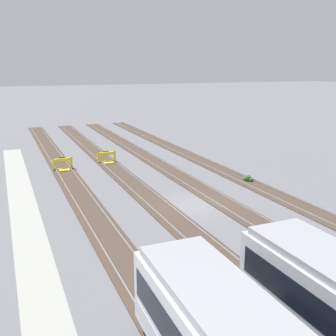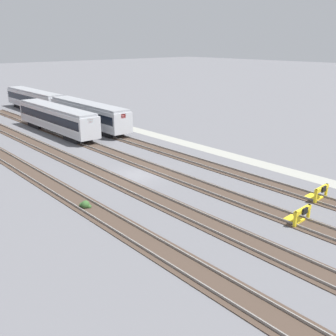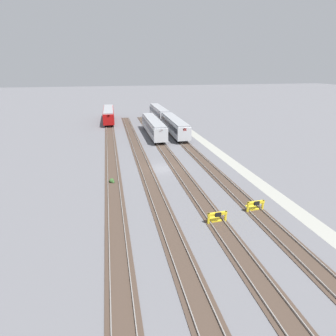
% 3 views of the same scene
% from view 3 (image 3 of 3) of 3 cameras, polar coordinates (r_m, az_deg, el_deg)
% --- Properties ---
extents(ground_plane, '(400.00, 400.00, 0.00)m').
position_cam_3_polar(ground_plane, '(39.81, -1.42, -0.16)').
color(ground_plane, slate).
extents(service_walkway, '(54.00, 2.00, 0.01)m').
position_cam_3_polar(service_walkway, '(43.46, 13.86, 1.06)').
color(service_walkway, '#9E9E93').
rests_on(service_walkway, ground).
extents(rail_track_nearest, '(90.00, 2.24, 0.21)m').
position_cam_3_polar(rail_track_nearest, '(41.73, 8.46, 0.69)').
color(rail_track_nearest, '#47382D').
rests_on(rail_track_nearest, ground).
extents(rail_track_near_inner, '(90.00, 2.24, 0.21)m').
position_cam_3_polar(rail_track_near_inner, '(40.30, 1.98, 0.17)').
color(rail_track_near_inner, '#47382D').
rests_on(rail_track_near_inner, ground).
extents(rail_track_middle, '(90.00, 2.24, 0.21)m').
position_cam_3_polar(rail_track_middle, '(39.43, -4.89, -0.38)').
color(rail_track_middle, '#47382D').
rests_on(rail_track_middle, ground).
extents(rail_track_far_inner, '(90.00, 2.24, 0.21)m').
position_cam_3_polar(rail_track_far_inner, '(39.15, -11.95, -0.94)').
color(rail_track_far_inner, '#47382D').
rests_on(rail_track_far_inner, ground).
extents(subway_car_front_row_leftmost, '(18.00, 2.86, 3.70)m').
position_cam_3_polar(subway_car_front_row_leftmost, '(59.69, -3.20, 9.03)').
color(subway_car_front_row_leftmost, silver).
rests_on(subway_car_front_row_leftmost, ground).
extents(subway_car_front_row_left_inner, '(18.04, 3.10, 3.70)m').
position_cam_3_polar(subway_car_front_row_left_inner, '(77.62, -12.79, 11.33)').
color(subway_car_front_row_left_inner, '#A80F0F').
rests_on(subway_car_front_row_left_inner, ground).
extents(subway_car_front_row_centre, '(18.04, 3.07, 3.70)m').
position_cam_3_polar(subway_car_front_row_centre, '(60.65, 1.39, 9.25)').
color(subway_car_front_row_centre, silver).
rests_on(subway_car_front_row_centre, ground).
extents(subway_car_front_row_right_inner, '(18.01, 2.93, 3.70)m').
position_cam_3_polar(subway_car_front_row_right_inner, '(78.61, -1.96, 11.94)').
color(subway_car_front_row_right_inner, silver).
rests_on(subway_car_front_row_right_inner, ground).
extents(bumper_stop_nearest_track, '(1.38, 2.01, 1.22)m').
position_cam_3_polar(bumper_stop_nearest_track, '(29.86, 18.21, -7.78)').
color(bumper_stop_nearest_track, yellow).
rests_on(bumper_stop_nearest_track, ground).
extents(bumper_stop_near_inner_track, '(1.36, 2.01, 1.22)m').
position_cam_3_polar(bumper_stop_near_inner_track, '(26.85, 10.42, -10.42)').
color(bumper_stop_near_inner_track, yellow).
rests_on(bumper_stop_near_inner_track, ground).
extents(weed_clump, '(0.92, 0.70, 0.64)m').
position_cam_3_polar(weed_clump, '(35.76, -12.16, -2.76)').
color(weed_clump, '#38602D').
rests_on(weed_clump, ground).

